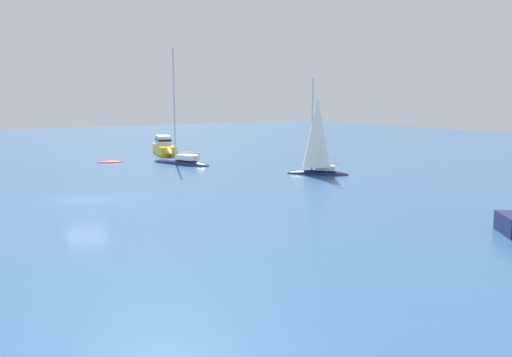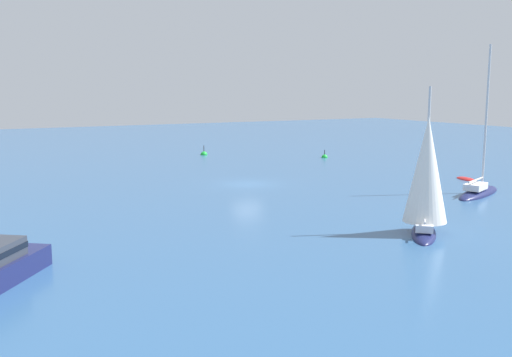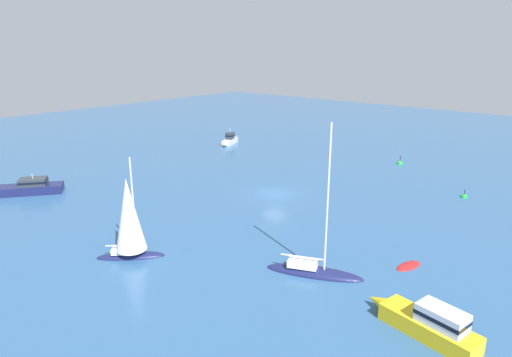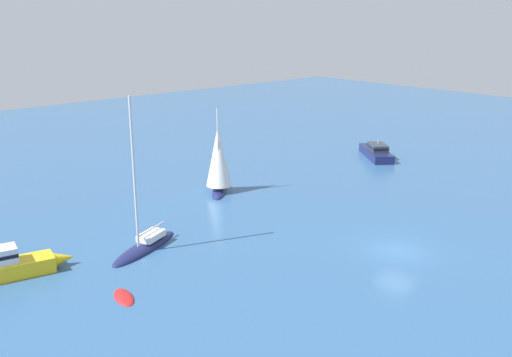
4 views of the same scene
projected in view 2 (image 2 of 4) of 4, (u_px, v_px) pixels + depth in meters
The scene contains 6 objects.
ground_plane at pixel (248, 184), 48.03m from camera, with size 160.00×160.00×0.00m, color #2D5684.
skiff at pixel (466, 179), 50.48m from camera, with size 2.65×1.62×0.36m.
sailboat at pixel (426, 179), 31.26m from camera, with size 4.66×4.54×8.32m.
ketch at pixel (479, 192), 43.41m from camera, with size 4.33×7.12×11.47m.
channel_buoy at pixel (325, 158), 66.37m from camera, with size 0.72×0.72×1.23m.
mooring_buoy at pixel (204, 155), 69.07m from camera, with size 0.82×0.82×1.54m.
Camera 2 is at (42.08, -21.80, 7.85)m, focal length 40.82 mm.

